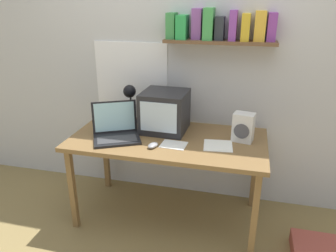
{
  "coord_description": "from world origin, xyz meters",
  "views": [
    {
      "loc": [
        0.58,
        -2.32,
        1.79
      ],
      "look_at": [
        0.0,
        0.0,
        0.84
      ],
      "focal_mm": 35.0,
      "sensor_mm": 36.0,
      "label": 1
    }
  ],
  "objects_px": {
    "juice_glass": "(104,116)",
    "loose_paper_near_monitor": "(174,145)",
    "space_heater": "(243,127)",
    "computer_mouse": "(153,145)",
    "desk_lamp": "(130,96)",
    "laptop": "(116,129)",
    "crt_monitor": "(165,111)",
    "printed_handout": "(218,146)",
    "corner_desk": "(168,145)"
  },
  "relations": [
    {
      "from": "crt_monitor",
      "to": "computer_mouse",
      "type": "relative_size",
      "value": 3.15
    },
    {
      "from": "juice_glass",
      "to": "loose_paper_near_monitor",
      "type": "xyz_separation_m",
      "value": [
        0.7,
        -0.31,
        -0.06
      ]
    },
    {
      "from": "corner_desk",
      "to": "space_heater",
      "type": "relative_size",
      "value": 6.87
    },
    {
      "from": "juice_glass",
      "to": "space_heater",
      "type": "bearing_deg",
      "value": -4.87
    },
    {
      "from": "juice_glass",
      "to": "loose_paper_near_monitor",
      "type": "relative_size",
      "value": 0.72
    },
    {
      "from": "loose_paper_near_monitor",
      "to": "corner_desk",
      "type": "bearing_deg",
      "value": 121.27
    },
    {
      "from": "corner_desk",
      "to": "desk_lamp",
      "type": "bearing_deg",
      "value": 150.43
    },
    {
      "from": "computer_mouse",
      "to": "loose_paper_near_monitor",
      "type": "bearing_deg",
      "value": 28.15
    },
    {
      "from": "desk_lamp",
      "to": "juice_glass",
      "type": "distance_m",
      "value": 0.3
    },
    {
      "from": "space_heater",
      "to": "juice_glass",
      "type": "bearing_deg",
      "value": -173.97
    },
    {
      "from": "corner_desk",
      "to": "computer_mouse",
      "type": "relative_size",
      "value": 13.1
    },
    {
      "from": "corner_desk",
      "to": "desk_lamp",
      "type": "distance_m",
      "value": 0.55
    },
    {
      "from": "laptop",
      "to": "printed_handout",
      "type": "bearing_deg",
      "value": -24.45
    },
    {
      "from": "laptop",
      "to": "juice_glass",
      "type": "bearing_deg",
      "value": 102.19
    },
    {
      "from": "printed_handout",
      "to": "juice_glass",
      "type": "bearing_deg",
      "value": 166.65
    },
    {
      "from": "desk_lamp",
      "to": "loose_paper_near_monitor",
      "type": "bearing_deg",
      "value": -51.54
    },
    {
      "from": "computer_mouse",
      "to": "loose_paper_near_monitor",
      "type": "distance_m",
      "value": 0.16
    },
    {
      "from": "desk_lamp",
      "to": "loose_paper_near_monitor",
      "type": "relative_size",
      "value": 1.77
    },
    {
      "from": "juice_glass",
      "to": "computer_mouse",
      "type": "relative_size",
      "value": 1.23
    },
    {
      "from": "space_heater",
      "to": "crt_monitor",
      "type": "bearing_deg",
      "value": -175.07
    },
    {
      "from": "juice_glass",
      "to": "printed_handout",
      "type": "height_order",
      "value": "juice_glass"
    },
    {
      "from": "desk_lamp",
      "to": "printed_handout",
      "type": "xyz_separation_m",
      "value": [
        0.8,
        -0.28,
        -0.25
      ]
    },
    {
      "from": "crt_monitor",
      "to": "printed_handout",
      "type": "height_order",
      "value": "crt_monitor"
    },
    {
      "from": "loose_paper_near_monitor",
      "to": "printed_handout",
      "type": "bearing_deg",
      "value": 11.33
    },
    {
      "from": "juice_glass",
      "to": "crt_monitor",
      "type": "bearing_deg",
      "value": -3.62
    },
    {
      "from": "corner_desk",
      "to": "printed_handout",
      "type": "bearing_deg",
      "value": -8.21
    },
    {
      "from": "crt_monitor",
      "to": "printed_handout",
      "type": "relative_size",
      "value": 1.58
    },
    {
      "from": "laptop",
      "to": "space_heater",
      "type": "height_order",
      "value": "laptop"
    },
    {
      "from": "computer_mouse",
      "to": "printed_handout",
      "type": "xyz_separation_m",
      "value": [
        0.47,
        0.14,
        -0.01
      ]
    },
    {
      "from": "corner_desk",
      "to": "crt_monitor",
      "type": "xyz_separation_m",
      "value": [
        -0.07,
        0.15,
        0.23
      ]
    },
    {
      "from": "juice_glass",
      "to": "computer_mouse",
      "type": "bearing_deg",
      "value": -34.5
    },
    {
      "from": "space_heater",
      "to": "loose_paper_near_monitor",
      "type": "relative_size",
      "value": 1.12
    },
    {
      "from": "crt_monitor",
      "to": "laptop",
      "type": "height_order",
      "value": "crt_monitor"
    },
    {
      "from": "corner_desk",
      "to": "printed_handout",
      "type": "height_order",
      "value": "printed_handout"
    },
    {
      "from": "crt_monitor",
      "to": "desk_lamp",
      "type": "bearing_deg",
      "value": 169.29
    },
    {
      "from": "laptop",
      "to": "desk_lamp",
      "type": "relative_size",
      "value": 1.27
    },
    {
      "from": "space_heater",
      "to": "printed_handout",
      "type": "bearing_deg",
      "value": -129.72
    },
    {
      "from": "computer_mouse",
      "to": "printed_handout",
      "type": "height_order",
      "value": "computer_mouse"
    },
    {
      "from": "crt_monitor",
      "to": "space_heater",
      "type": "relative_size",
      "value": 1.65
    },
    {
      "from": "desk_lamp",
      "to": "printed_handout",
      "type": "bearing_deg",
      "value": -34.45
    },
    {
      "from": "desk_lamp",
      "to": "printed_handout",
      "type": "distance_m",
      "value": 0.88
    },
    {
      "from": "space_heater",
      "to": "computer_mouse",
      "type": "xyz_separation_m",
      "value": [
        -0.64,
        -0.28,
        -0.1
      ]
    },
    {
      "from": "computer_mouse",
      "to": "printed_handout",
      "type": "distance_m",
      "value": 0.49
    },
    {
      "from": "juice_glass",
      "to": "printed_handout",
      "type": "xyz_separation_m",
      "value": [
        1.03,
        -0.24,
        -0.06
      ]
    },
    {
      "from": "juice_glass",
      "to": "corner_desk",
      "type": "bearing_deg",
      "value": -16.54
    },
    {
      "from": "space_heater",
      "to": "loose_paper_near_monitor",
      "type": "xyz_separation_m",
      "value": [
        -0.5,
        -0.21,
        -0.11
      ]
    },
    {
      "from": "laptop",
      "to": "space_heater",
      "type": "distance_m",
      "value": 1.0
    },
    {
      "from": "desk_lamp",
      "to": "computer_mouse",
      "type": "bearing_deg",
      "value": -67.29
    },
    {
      "from": "corner_desk",
      "to": "laptop",
      "type": "xyz_separation_m",
      "value": [
        -0.4,
        -0.09,
        0.13
      ]
    },
    {
      "from": "computer_mouse",
      "to": "loose_paper_near_monitor",
      "type": "relative_size",
      "value": 0.59
    }
  ]
}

